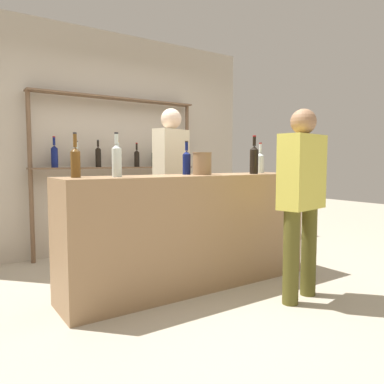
# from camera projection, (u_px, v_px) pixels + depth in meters

# --- Properties ---
(ground_plane) EXTENTS (16.00, 16.00, 0.00)m
(ground_plane) POSITION_uv_depth(u_px,v_px,m) (192.00, 286.00, 3.49)
(ground_plane) COLOR #B2A893
(bar_counter) EXTENTS (2.41, 0.52, 1.04)m
(bar_counter) POSITION_uv_depth(u_px,v_px,m) (192.00, 231.00, 3.45)
(bar_counter) COLOR #997551
(bar_counter) RESTS_ON ground_plane
(back_wall) EXTENTS (4.01, 0.12, 2.80)m
(back_wall) POSITION_uv_depth(u_px,v_px,m) (112.00, 143.00, 4.91)
(back_wall) COLOR #B2A899
(back_wall) RESTS_ON ground_plane
(back_shelf) EXTENTS (2.16, 0.18, 1.96)m
(back_shelf) POSITION_uv_depth(u_px,v_px,m) (117.00, 152.00, 4.76)
(back_shelf) COLOR brown
(back_shelf) RESTS_ON ground_plane
(counter_bottle_0) EXTENTS (0.07, 0.07, 0.31)m
(counter_bottle_0) POSITION_uv_depth(u_px,v_px,m) (187.00, 162.00, 3.49)
(counter_bottle_0) COLOR #0F1956
(counter_bottle_0) RESTS_ON bar_counter
(counter_bottle_1) EXTENTS (0.07, 0.07, 0.34)m
(counter_bottle_1) POSITION_uv_depth(u_px,v_px,m) (75.00, 161.00, 2.84)
(counter_bottle_1) COLOR brown
(counter_bottle_1) RESTS_ON bar_counter
(counter_bottle_2) EXTENTS (0.08, 0.08, 0.38)m
(counter_bottle_2) POSITION_uv_depth(u_px,v_px,m) (254.00, 159.00, 3.68)
(counter_bottle_2) COLOR black
(counter_bottle_2) RESTS_ON bar_counter
(counter_bottle_3) EXTENTS (0.08, 0.08, 0.32)m
(counter_bottle_3) POSITION_uv_depth(u_px,v_px,m) (260.00, 162.00, 3.99)
(counter_bottle_3) COLOR silver
(counter_bottle_3) RESTS_ON bar_counter
(counter_bottle_4) EXTENTS (0.08, 0.08, 0.35)m
(counter_bottle_4) POSITION_uv_depth(u_px,v_px,m) (117.00, 160.00, 2.97)
(counter_bottle_4) COLOR silver
(counter_bottle_4) RESTS_ON bar_counter
(ice_bucket) EXTENTS (0.18, 0.18, 0.21)m
(ice_bucket) POSITION_uv_depth(u_px,v_px,m) (202.00, 164.00, 3.43)
(ice_bucket) COLOR #846647
(ice_bucket) RESTS_ON bar_counter
(customer_right) EXTENTS (0.49, 0.29, 1.59)m
(customer_right) POSITION_uv_depth(u_px,v_px,m) (302.00, 190.00, 3.08)
(customer_right) COLOR brown
(customer_right) RESTS_ON ground_plane
(server_behind_counter) EXTENTS (0.45, 0.30, 1.74)m
(server_behind_counter) POSITION_uv_depth(u_px,v_px,m) (171.00, 172.00, 4.17)
(server_behind_counter) COLOR #575347
(server_behind_counter) RESTS_ON ground_plane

